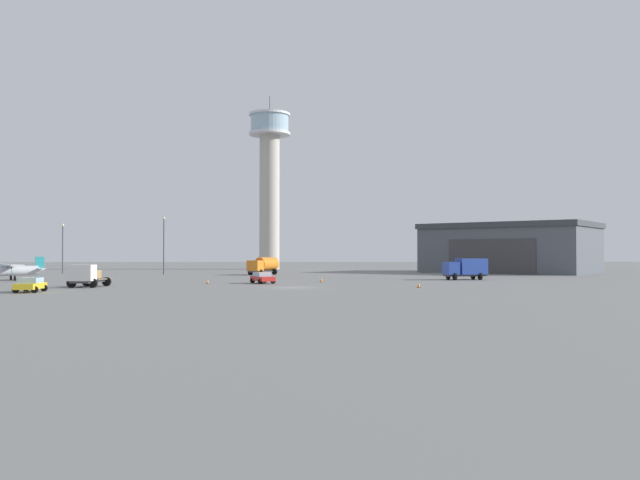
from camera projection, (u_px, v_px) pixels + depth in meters
name	position (u px, v px, depth m)	size (l,w,h in m)	color
ground_plane	(292.00, 287.00, 69.64)	(400.00, 400.00, 0.00)	slate
control_tower	(270.00, 173.00, 148.93)	(9.48, 9.48, 39.86)	#B2AD9E
hangar	(510.00, 248.00, 122.28)	(35.34, 34.05, 9.26)	#4C5159
airplane_silver	(12.00, 269.00, 87.32)	(8.27, 9.89, 3.21)	#B7BABF
truck_flatbed_white	(86.00, 276.00, 70.08)	(3.80, 6.09, 2.47)	#38383D
truck_fuel_tanker_orange	(264.00, 265.00, 110.03)	(5.42, 6.10, 3.00)	#38383D
truck_box_blue	(466.00, 268.00, 89.76)	(6.13, 3.79, 2.94)	#38383D
car_yellow	(30.00, 284.00, 61.30)	(2.42, 4.08, 1.37)	gold
car_red	(262.00, 277.00, 78.92)	(3.21, 4.42, 1.37)	red
light_post_west	(164.00, 241.00, 111.06)	(0.44, 0.44, 9.93)	#38383D
light_post_north	(63.00, 244.00, 115.98)	(0.44, 0.44, 8.94)	#38383D
traffic_cone_near_left	(321.00, 280.00, 82.22)	(0.36, 0.36, 0.61)	black
traffic_cone_near_right	(419.00, 285.00, 69.28)	(0.36, 0.36, 0.61)	black
traffic_cone_mid_apron	(208.00, 281.00, 78.05)	(0.36, 0.36, 0.58)	black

